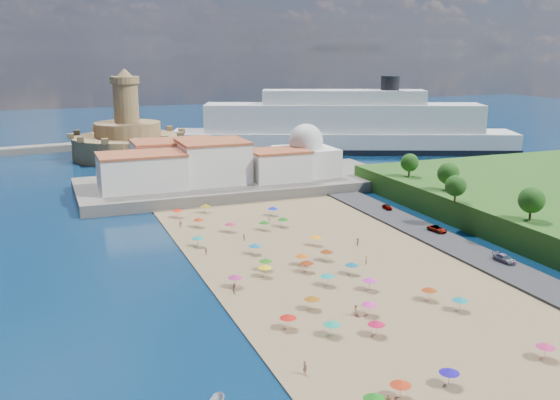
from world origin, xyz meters
name	(u,v)px	position (x,y,z in m)	size (l,w,h in m)	color
ground	(310,277)	(0.00, 0.00, 0.00)	(700.00, 700.00, 0.00)	#071938
terrace	(239,183)	(10.00, 73.00, 1.50)	(90.00, 36.00, 3.00)	#59544C
jetty	(142,168)	(-12.00, 108.00, 1.20)	(18.00, 70.00, 2.40)	#59544C
waterfront_buildings	(193,164)	(-3.05, 73.64, 7.88)	(57.00, 29.00, 11.00)	silver
domed_building	(306,155)	(30.00, 71.00, 8.97)	(16.00, 16.00, 15.00)	silver
fortress	(128,140)	(-12.00, 138.00, 6.68)	(40.00, 40.00, 32.40)	#A48552
cruise_ship	(343,130)	(67.58, 121.18, 8.62)	(131.00, 68.56, 29.12)	black
beach_parasols	(334,291)	(-1.19, -11.94, 2.15)	(32.84, 117.03, 2.20)	gray
beachgoers	(300,281)	(-3.53, -3.71, 1.10)	(34.16, 97.30, 1.87)	tan
parked_cars	(466,241)	(36.00, 3.92, 1.35)	(2.90, 64.23, 1.39)	gray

